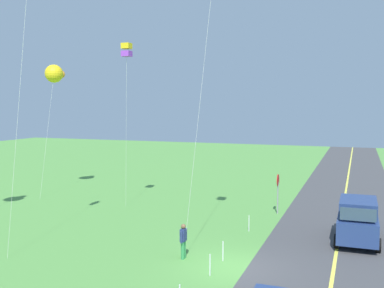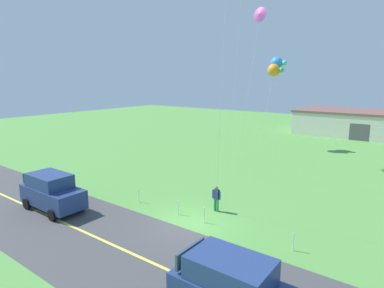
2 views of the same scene
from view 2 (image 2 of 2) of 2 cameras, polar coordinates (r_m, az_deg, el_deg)
The scene contains 13 objects.
ground_plane at distance 18.53m, azimuth -0.62°, elevation -14.11°, with size 120.00×120.00×0.10m, color #549342.
asphalt_road at distance 15.88m, azimuth -9.87°, elevation -18.75°, with size 120.00×7.00×0.00m, color #424244.
road_centre_stripe at distance 15.88m, azimuth -9.87°, elevation -18.73°, with size 120.00×0.16×0.00m, color #E5E04C.
car_parked_west_near at distance 21.82m, azimuth -23.41°, elevation -7.67°, with size 4.40×2.12×2.24m.
person_adult_near at distance 19.92m, azimuth 4.30°, elevation -9.42°, with size 0.58×0.22×1.60m.
kite_blue_mid at distance 39.22m, azimuth 14.77°, elevation 13.58°, with size 1.90×1.67×10.38m.
kite_green_far at distance 38.59m, azimuth 14.30°, elevation 12.49°, with size 2.24×1.44×9.60m.
kite_cyan_top at distance 25.98m, azimuth 11.75°, elevation 21.31°, with size 2.19×0.50×13.12m.
warehouse_distant at distance 52.21m, azimuth 28.33°, elevation 3.24°, with size 18.36×10.20×3.50m.
fence_post_0 at distance 21.66m, azimuth -9.34°, elevation -8.97°, with size 0.05×0.05×0.90m, color silver.
fence_post_1 at distance 19.56m, azimuth -2.44°, elevation -11.10°, with size 0.05×0.05×0.90m, color silver.
fence_post_2 at distance 18.54m, azimuth 2.15°, elevation -12.41°, with size 0.05×0.05×0.90m, color silver.
fence_post_3 at distance 16.51m, azimuth 17.40°, elevation -16.10°, with size 0.05×0.05×0.90m, color silver.
Camera 2 is at (10.12, -13.32, 7.93)m, focal length 30.31 mm.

